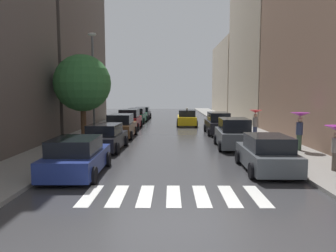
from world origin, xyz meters
name	(u,v)px	position (x,y,z in m)	size (l,w,h in m)	color
ground_plane	(171,126)	(0.00, 24.00, -0.02)	(28.00, 72.00, 0.04)	#353538
sidewalk_left	(107,125)	(-6.50, 24.00, 0.07)	(3.00, 72.00, 0.15)	gray
sidewalk_right	(236,126)	(6.50, 24.00, 0.07)	(3.00, 72.00, 0.15)	gray
crosswalk_stripes	(174,196)	(0.00, 2.31, 0.01)	(5.85, 2.20, 0.01)	silver
building_right_mid	(268,45)	(11.00, 29.20, 8.82)	(6.00, 15.10, 17.64)	#B2A38C
building_right_far	(237,78)	(11.00, 45.68, 5.81)	(6.00, 16.60, 11.62)	#B2A38C
parked_car_left_nearest	(77,157)	(-3.90, 4.95, 0.72)	(2.22, 4.30, 1.53)	navy
parked_car_left_second	(106,138)	(-3.89, 10.59, 0.72)	(2.21, 4.24, 1.53)	black
parked_car_left_third	(121,126)	(-3.83, 15.97, 0.81)	(2.11, 4.36, 1.75)	brown
parked_car_left_fourth	(130,120)	(-3.94, 21.93, 0.84)	(2.14, 4.39, 1.82)	maroon
parked_car_left_fifth	(137,116)	(-3.91, 28.23, 0.78)	(2.22, 4.85, 1.66)	#0C4C2D
parked_car_left_sixth	(142,113)	(-3.77, 33.47, 0.73)	(2.15, 4.15, 1.55)	black
parked_car_right_nearest	(267,154)	(3.99, 5.62, 0.73)	(2.10, 4.16, 1.55)	#474C51
parked_car_right_second	(233,134)	(3.72, 11.35, 0.84)	(2.21, 4.22, 1.81)	#474C51
parked_car_right_third	(218,124)	(3.78, 17.98, 0.83)	(2.01, 4.58, 1.78)	black
taxi_midroad	(187,118)	(1.59, 24.69, 0.76)	(2.17, 4.53, 1.81)	yellow
pedestrian_near_tree	(255,118)	(5.85, 14.44, 1.55)	(0.91, 0.91, 1.99)	navy
pedestrian_far_side	(300,123)	(7.05, 9.79, 1.68)	(1.03, 1.03, 2.09)	#38513D
street_tree_left	(82,83)	(-6.01, 13.66, 3.97)	(3.80, 3.80, 5.74)	#513823
lamp_post_left	(93,78)	(-5.55, 14.77, 4.36)	(0.60, 0.28, 7.35)	#595B60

